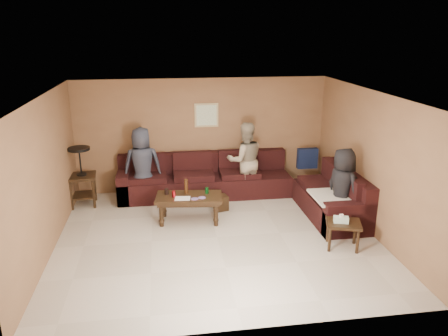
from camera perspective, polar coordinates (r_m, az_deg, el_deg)
name	(u,v)px	position (r m, az deg, el deg)	size (l,w,h in m)	color
room	(216,146)	(7.19, -0.99, 2.89)	(5.60, 5.50, 2.50)	beige
sectional_sofa	(246,188)	(9.15, 2.89, -2.60)	(4.65, 2.90, 0.97)	black
coffee_table	(189,200)	(8.26, -4.61, -4.15)	(1.30, 0.76, 0.79)	black
end_table_left	(82,175)	(9.36, -18.10, -0.93)	(0.59, 0.59, 1.24)	black
side_table_right	(343,226)	(7.54, 15.28, -7.27)	(0.66, 0.60, 0.60)	black
waste_bin	(221,203)	(8.84, -0.41, -4.55)	(0.25, 0.25, 0.30)	black
wall_art	(206,115)	(9.59, -2.31, 6.90)	(0.52, 0.04, 0.52)	tan
person_left	(142,165)	(9.19, -10.60, 0.34)	(0.78, 0.51, 1.61)	#2B2F3C
person_middle	(245,160)	(9.33, 2.78, 1.03)	(0.80, 0.62, 1.64)	tan
person_right	(342,188)	(8.22, 15.18, -2.54)	(0.73, 0.47, 1.49)	black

